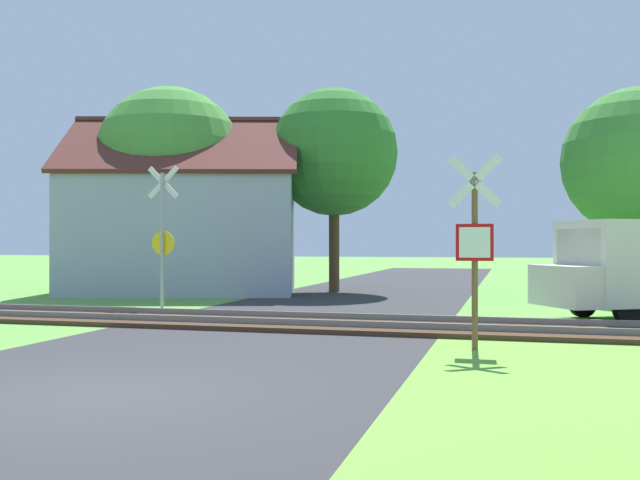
# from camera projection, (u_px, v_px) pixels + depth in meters

# --- Properties ---
(ground_plane) EXTENTS (160.00, 160.00, 0.00)m
(ground_plane) POSITION_uv_depth(u_px,v_px,m) (90.00, 396.00, 8.06)
(ground_plane) COLOR #5B933D
(road_asphalt) EXTENTS (6.66, 80.00, 0.01)m
(road_asphalt) POSITION_uv_depth(u_px,v_px,m) (171.00, 366.00, 9.99)
(road_asphalt) COLOR #2D2D30
(road_asphalt) RESTS_ON ground
(rail_track) EXTENTS (60.00, 2.60, 0.22)m
(rail_track) POSITION_uv_depth(u_px,v_px,m) (285.00, 323.00, 14.98)
(rail_track) COLOR #422D1E
(rail_track) RESTS_ON ground
(stop_sign_near) EXTENTS (0.88, 0.15, 3.17)m
(stop_sign_near) POSITION_uv_depth(u_px,v_px,m) (475.00, 242.00, 11.53)
(stop_sign_near) COLOR brown
(stop_sign_near) RESTS_ON ground
(crossing_sign_far) EXTENTS (0.88, 0.14, 3.78)m
(crossing_sign_far) POSITION_uv_depth(u_px,v_px,m) (163.00, 231.00, 18.83)
(crossing_sign_far) COLOR #9E9EA5
(crossing_sign_far) RESTS_ON ground
(house) EXTENTS (9.45, 8.67, 6.23)m
(house) POSITION_uv_depth(u_px,v_px,m) (188.00, 230.00, 25.39)
(house) COLOR #99A3B7
(house) RESTS_ON ground
(tree_left) EXTENTS (5.34, 5.34, 7.30)m
(tree_left) POSITION_uv_depth(u_px,v_px,m) (170.00, 162.00, 25.45)
(tree_left) COLOR #513823
(tree_left) RESTS_ON ground
(tree_center) EXTENTS (4.54, 4.54, 7.24)m
(tree_center) POSITION_uv_depth(u_px,v_px,m) (334.00, 153.00, 25.36)
(tree_center) COLOR #513823
(tree_center) RESTS_ON ground
(tree_right) EXTENTS (4.63, 4.63, 6.59)m
(tree_right) POSITION_uv_depth(u_px,v_px,m) (638.00, 162.00, 22.20)
(tree_right) COLOR #513823
(tree_right) RESTS_ON ground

